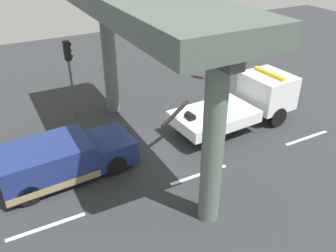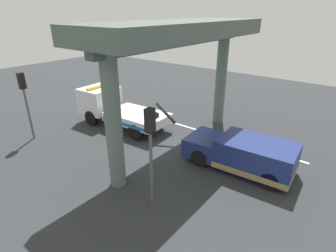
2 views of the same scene
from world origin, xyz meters
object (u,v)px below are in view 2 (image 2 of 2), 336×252
at_px(traffic_light_far, 24,92).
at_px(towed_van_green, 244,154).
at_px(tow_truck_white, 115,107).
at_px(traffic_light_near, 150,137).

bearing_deg(traffic_light_far, towed_van_green, -157.81).
bearing_deg(towed_van_green, tow_truck_white, 0.34).
bearing_deg(traffic_light_near, towed_van_green, -111.54).
relative_size(tow_truck_white, traffic_light_near, 1.82).
relative_size(tow_truck_white, traffic_light_far, 1.84).
bearing_deg(tow_truck_white, traffic_light_far, 63.67).
distance_m(tow_truck_white, traffic_light_far, 5.37).
xyz_separation_m(tow_truck_white, towed_van_green, (-9.06, -0.05, -0.42)).
height_order(towed_van_green, traffic_light_near, traffic_light_near).
xyz_separation_m(tow_truck_white, traffic_light_near, (-7.24, 4.57, 1.73)).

